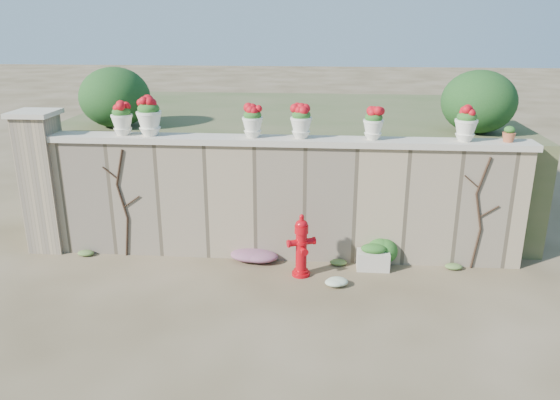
# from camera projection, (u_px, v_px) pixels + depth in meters

# --- Properties ---
(ground) EXTENTS (80.00, 80.00, 0.00)m
(ground) POSITION_uv_depth(u_px,v_px,m) (270.00, 307.00, 7.86)
(ground) COLOR #4A3D25
(ground) RESTS_ON ground
(stone_wall) EXTENTS (8.00, 0.40, 2.00)m
(stone_wall) POSITION_uv_depth(u_px,v_px,m) (281.00, 202.00, 9.24)
(stone_wall) COLOR gray
(stone_wall) RESTS_ON ground
(wall_cap) EXTENTS (8.10, 0.52, 0.10)m
(wall_cap) POSITION_uv_depth(u_px,v_px,m) (281.00, 141.00, 8.90)
(wall_cap) COLOR beige
(wall_cap) RESTS_ON stone_wall
(gate_pillar) EXTENTS (0.72, 0.72, 2.48)m
(gate_pillar) POSITION_uv_depth(u_px,v_px,m) (44.00, 181.00, 9.49)
(gate_pillar) COLOR gray
(gate_pillar) RESTS_ON ground
(raised_fill) EXTENTS (9.00, 6.00, 2.00)m
(raised_fill) POSITION_uv_depth(u_px,v_px,m) (293.00, 156.00, 12.26)
(raised_fill) COLOR #384C23
(raised_fill) RESTS_ON ground
(back_shrub_left) EXTENTS (1.30, 1.30, 1.10)m
(back_shrub_left) POSITION_uv_depth(u_px,v_px,m) (115.00, 97.00, 10.13)
(back_shrub_left) COLOR #143814
(back_shrub_left) RESTS_ON raised_fill
(back_shrub_right) EXTENTS (1.30, 1.30, 1.10)m
(back_shrub_right) POSITION_uv_depth(u_px,v_px,m) (479.00, 102.00, 9.60)
(back_shrub_right) COLOR #143814
(back_shrub_right) RESTS_ON raised_fill
(vine_left) EXTENTS (0.60, 0.04, 1.91)m
(vine_left) POSITION_uv_depth(u_px,v_px,m) (123.00, 202.00, 9.25)
(vine_left) COLOR black
(vine_left) RESTS_ON ground
(vine_right) EXTENTS (0.60, 0.04, 1.91)m
(vine_right) POSITION_uv_depth(u_px,v_px,m) (479.00, 212.00, 8.77)
(vine_right) COLOR black
(vine_right) RESTS_ON ground
(fire_hydrant) EXTENTS (0.45, 0.32, 1.04)m
(fire_hydrant) POSITION_uv_depth(u_px,v_px,m) (301.00, 245.00, 8.67)
(fire_hydrant) COLOR #B4060F
(fire_hydrant) RESTS_ON ground
(planter_box) EXTENTS (0.53, 0.31, 0.44)m
(planter_box) POSITION_uv_depth(u_px,v_px,m) (373.00, 257.00, 8.99)
(planter_box) COLOR beige
(planter_box) RESTS_ON ground
(green_shrub) EXTENTS (0.59, 0.53, 0.56)m
(green_shrub) POSITION_uv_depth(u_px,v_px,m) (384.00, 250.00, 9.09)
(green_shrub) COLOR #1E5119
(green_shrub) RESTS_ON ground
(magenta_clump) EXTENTS (0.92, 0.62, 0.25)m
(magenta_clump) POSITION_uv_depth(u_px,v_px,m) (251.00, 254.00, 9.32)
(magenta_clump) COLOR #AE228C
(magenta_clump) RESTS_ON ground
(white_flowers) EXTENTS (0.44, 0.35, 0.16)m
(white_flowers) POSITION_uv_depth(u_px,v_px,m) (335.00, 281.00, 8.47)
(white_flowers) COLOR white
(white_flowers) RESTS_ON ground
(urn_pot_0) EXTENTS (0.35, 0.35, 0.55)m
(urn_pot_0) POSITION_uv_depth(u_px,v_px,m) (122.00, 119.00, 9.01)
(urn_pot_0) COLOR silver
(urn_pot_0) RESTS_ON wall_cap
(urn_pot_1) EXTENTS (0.41, 0.41, 0.65)m
(urn_pot_1) POSITION_uv_depth(u_px,v_px,m) (149.00, 116.00, 8.96)
(urn_pot_1) COLOR silver
(urn_pot_1) RESTS_ON wall_cap
(urn_pot_2) EXTENTS (0.34, 0.34, 0.53)m
(urn_pot_2) POSITION_uv_depth(u_px,v_px,m) (253.00, 121.00, 8.84)
(urn_pot_2) COLOR silver
(urn_pot_2) RESTS_ON wall_cap
(urn_pot_3) EXTENTS (0.35, 0.35, 0.55)m
(urn_pot_3) POSITION_uv_depth(u_px,v_px,m) (301.00, 122.00, 8.77)
(urn_pot_3) COLOR silver
(urn_pot_3) RESTS_ON wall_cap
(urn_pot_4) EXTENTS (0.33, 0.33, 0.51)m
(urn_pot_4) POSITION_uv_depth(u_px,v_px,m) (373.00, 124.00, 8.68)
(urn_pot_4) COLOR silver
(urn_pot_4) RESTS_ON wall_cap
(urn_pot_5) EXTENTS (0.35, 0.35, 0.56)m
(urn_pot_5) POSITION_uv_depth(u_px,v_px,m) (466.00, 124.00, 8.56)
(urn_pot_5) COLOR silver
(urn_pot_5) RESTS_ON wall_cap
(terracotta_pot) EXTENTS (0.20, 0.20, 0.24)m
(terracotta_pot) POSITION_uv_depth(u_px,v_px,m) (509.00, 135.00, 8.56)
(terracotta_pot) COLOR #A95633
(terracotta_pot) RESTS_ON wall_cap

